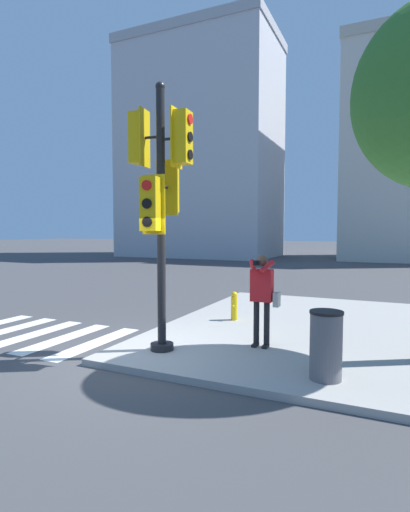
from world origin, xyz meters
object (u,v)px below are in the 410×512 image
object	(u,v)px
traffic_signal_pole	(161,187)
trash_bin	(326,345)
person_photographer	(262,292)
fire_hydrant	(234,306)

from	to	relation	value
traffic_signal_pole	trash_bin	xyz separation A→B (m)	(2.92, -0.24, -2.43)
traffic_signal_pole	person_photographer	bearing A→B (deg)	31.50
fire_hydrant	trash_bin	distance (m)	4.02
traffic_signal_pole	fire_hydrant	distance (m)	3.86
fire_hydrant	trash_bin	size ratio (longest dim) A/B	0.69
person_photographer	trash_bin	xyz separation A→B (m)	(1.32, -1.22, -0.52)
traffic_signal_pole	trash_bin	bearing A→B (deg)	-4.74
fire_hydrant	trash_bin	world-z (taller)	trash_bin
traffic_signal_pole	fire_hydrant	xyz separation A→B (m)	(0.35, 2.84, -2.60)
person_photographer	trash_bin	distance (m)	1.88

